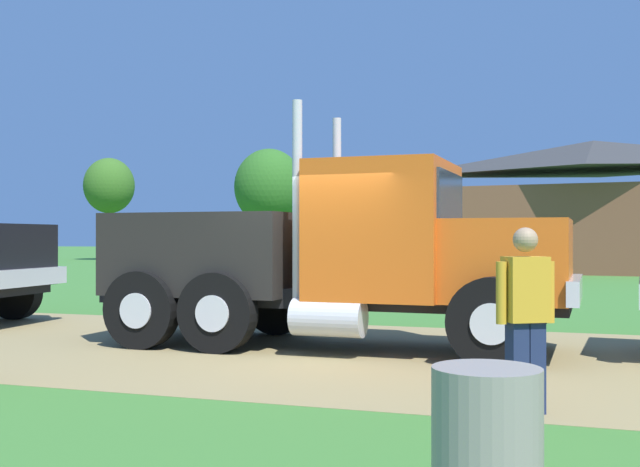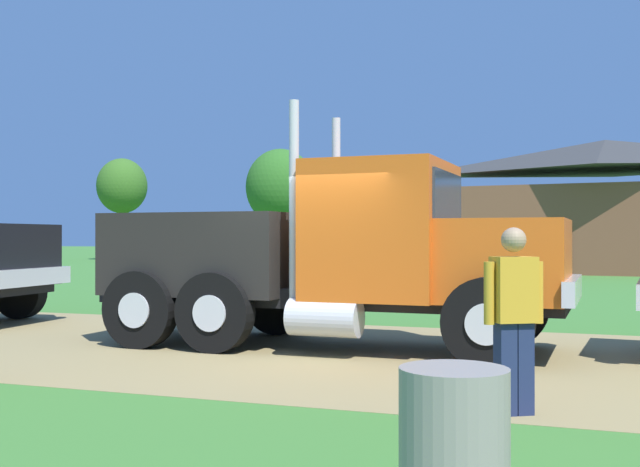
{
  "view_description": "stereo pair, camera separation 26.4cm",
  "coord_description": "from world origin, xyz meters",
  "px_view_note": "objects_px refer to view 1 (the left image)",
  "views": [
    {
      "loc": [
        3.53,
        -10.54,
        1.66
      ],
      "look_at": [
        -0.59,
        1.92,
        1.71
      ],
      "focal_mm": 43.46,
      "sensor_mm": 36.0,
      "label": 1
    },
    {
      "loc": [
        3.78,
        -10.45,
        1.66
      ],
      "look_at": [
        -0.59,
        1.92,
        1.71
      ],
      "focal_mm": 43.46,
      "sensor_mm": 36.0,
      "label": 2
    }
  ],
  "objects_px": {
    "truck_foreground_white": "(331,258)",
    "shed_building": "(593,209)",
    "visitor_walking_mid": "(525,314)",
    "steel_barrel": "(487,455)"
  },
  "relations": [
    {
      "from": "visitor_walking_mid",
      "to": "shed_building",
      "type": "height_order",
      "value": "shed_building"
    },
    {
      "from": "truck_foreground_white",
      "to": "visitor_walking_mid",
      "type": "xyz_separation_m",
      "value": [
        3.04,
        -3.59,
        -0.4
      ]
    },
    {
      "from": "visitor_walking_mid",
      "to": "shed_building",
      "type": "bearing_deg",
      "value": 87.69
    },
    {
      "from": "truck_foreground_white",
      "to": "steel_barrel",
      "type": "bearing_deg",
      "value": -65.94
    },
    {
      "from": "truck_foreground_white",
      "to": "steel_barrel",
      "type": "height_order",
      "value": "truck_foreground_white"
    },
    {
      "from": "visitor_walking_mid",
      "to": "steel_barrel",
      "type": "xyz_separation_m",
      "value": [
        -0.01,
        -3.21,
        -0.46
      ]
    },
    {
      "from": "truck_foreground_white",
      "to": "shed_building",
      "type": "distance_m",
      "value": 26.78
    },
    {
      "from": "truck_foreground_white",
      "to": "steel_barrel",
      "type": "distance_m",
      "value": 7.5
    },
    {
      "from": "truck_foreground_white",
      "to": "visitor_walking_mid",
      "type": "distance_m",
      "value": 4.72
    },
    {
      "from": "steel_barrel",
      "to": "truck_foreground_white",
      "type": "bearing_deg",
      "value": 114.06
    }
  ]
}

